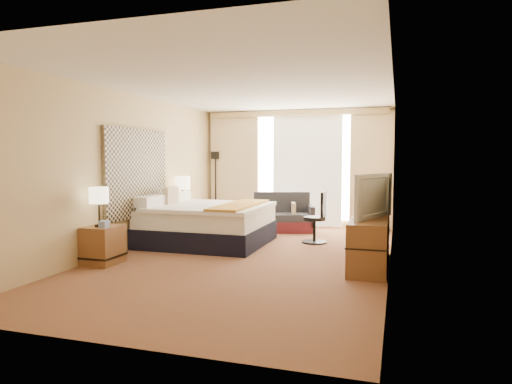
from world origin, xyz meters
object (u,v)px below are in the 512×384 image
(bed, at_px, (207,223))
(lamp_right, at_px, (182,183))
(nightstand_right, at_px, (181,222))
(desk_chair, at_px, (317,220))
(floor_lamp, at_px, (215,173))
(lamp_left, at_px, (99,196))
(television, at_px, (367,196))
(nightstand_left, at_px, (103,245))
(loveseat, at_px, (282,218))
(media_dresser, at_px, (370,241))

(bed, bearing_deg, lamp_right, 141.85)
(nightstand_right, distance_m, desk_chair, 2.69)
(floor_lamp, relative_size, desk_chair, 1.81)
(desk_chair, bearing_deg, lamp_left, -134.00)
(lamp_left, height_order, television, television)
(nightstand_left, xyz_separation_m, nightstand_right, (0.00, 2.50, 0.00))
(floor_lamp, height_order, desk_chair, floor_lamp)
(bed, relative_size, lamp_right, 3.30)
(lamp_left, relative_size, lamp_right, 0.91)
(bed, height_order, television, television)
(lamp_left, bearing_deg, nightstand_right, 90.16)
(floor_lamp, bearing_deg, desk_chair, -33.53)
(nightstand_left, distance_m, floor_lamp, 4.45)
(nightstand_left, bearing_deg, lamp_right, 89.41)
(television, bearing_deg, lamp_left, 127.39)
(nightstand_left, distance_m, bed, 2.07)
(nightstand_right, height_order, floor_lamp, floor_lamp)
(television, bearing_deg, loveseat, 56.51)
(floor_lamp, xyz_separation_m, desk_chair, (2.72, -1.80, -0.78))
(lamp_left, bearing_deg, bed, 67.92)
(floor_lamp, height_order, lamp_right, floor_lamp)
(bed, bearing_deg, nightstand_left, -113.06)
(nightstand_left, bearing_deg, lamp_left, -84.49)
(loveseat, height_order, lamp_right, lamp_right)
(media_dresser, xyz_separation_m, desk_chair, (-1.01, 1.50, 0.06))
(loveseat, height_order, desk_chair, desk_chair)
(nightstand_right, height_order, desk_chair, desk_chair)
(nightstand_right, xyz_separation_m, desk_chair, (2.69, 0.05, 0.14))
(floor_lamp, xyz_separation_m, television, (3.68, -3.42, -0.18))
(television, bearing_deg, nightstand_left, 126.25)
(bed, xyz_separation_m, floor_lamp, (-0.84, 2.45, 0.82))
(nightstand_left, bearing_deg, television, 14.34)
(media_dresser, xyz_separation_m, lamp_left, (-3.69, -1.13, 0.64))
(media_dresser, relative_size, floor_lamp, 1.07)
(media_dresser, bearing_deg, television, -113.16)
(desk_chair, bearing_deg, floor_lamp, 148.03)
(desk_chair, relative_size, lamp_left, 1.63)
(lamp_left, bearing_deg, lamp_right, 89.59)
(lamp_right, height_order, television, television)
(bed, relative_size, lamp_left, 3.63)
(floor_lamp, height_order, lamp_left, floor_lamp)
(bed, bearing_deg, nightstand_right, 143.44)
(nightstand_left, height_order, desk_chair, desk_chair)
(media_dresser, distance_m, floor_lamp, 5.05)
(desk_chair, bearing_deg, media_dresser, -54.37)
(bed, distance_m, floor_lamp, 2.72)
(nightstand_right, height_order, loveseat, loveseat)
(bed, bearing_deg, television, -18.80)
(nightstand_right, xyz_separation_m, television, (3.65, -1.57, 0.73))
(bed, bearing_deg, floor_lamp, 108.90)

